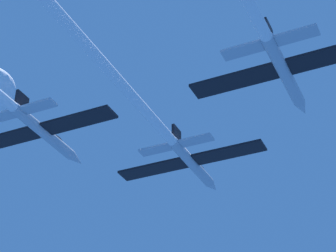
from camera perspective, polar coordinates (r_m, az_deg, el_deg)
jet_lead at (r=61.01m, az=-4.65°, el=4.27°), size 18.15×62.33×3.01m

